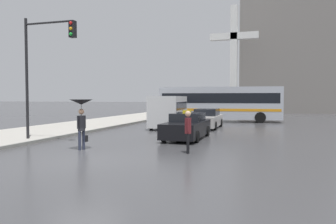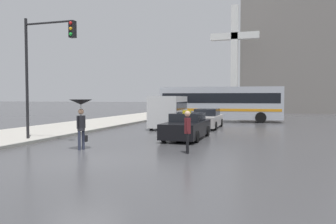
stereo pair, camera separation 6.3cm
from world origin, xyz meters
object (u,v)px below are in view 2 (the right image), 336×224
at_px(city_bus, 220,102).
at_px(pedestrian_man, 187,129).
at_px(monument_cross, 235,53).
at_px(traffic_light, 44,57).
at_px(taxi, 187,127).
at_px(ambulance_van, 169,110).
at_px(sedan_red, 207,119).
at_px(pedestrian_with_umbrella, 81,110).

distance_m(city_bus, pedestrian_man, 18.19).
bearing_deg(monument_cross, traffic_light, -101.06).
bearing_deg(city_bus, taxi, 175.53).
relative_size(pedestrian_man, monument_cross, 0.12).
distance_m(city_bus, monument_cross, 15.74).
height_order(taxi, city_bus, city_bus).
distance_m(city_bus, traffic_light, 18.41).
relative_size(ambulance_van, monument_cross, 0.39).
distance_m(pedestrian_man, traffic_light, 8.28).
bearing_deg(city_bus, sedan_red, 175.13).
bearing_deg(traffic_light, taxi, 29.43).
bearing_deg(city_bus, ambulance_van, 154.82).
xyz_separation_m(pedestrian_with_umbrella, traffic_light, (-2.98, 1.48, 2.54)).
height_order(city_bus, traffic_light, traffic_light).
height_order(pedestrian_with_umbrella, monument_cross, monument_cross).
bearing_deg(sedan_red, pedestrian_with_umbrella, 74.13).
bearing_deg(ambulance_van, pedestrian_man, 104.76).
height_order(ambulance_van, pedestrian_man, ambulance_van).
distance_m(taxi, monument_cross, 28.88).
distance_m(ambulance_van, monument_cross, 23.05).
xyz_separation_m(ambulance_van, pedestrian_man, (4.02, -10.65, -0.31)).
bearing_deg(traffic_light, monument_cross, 78.94).
bearing_deg(pedestrian_man, sedan_red, 172.12).
bearing_deg(monument_cross, ambulance_van, -96.85).
height_order(sedan_red, pedestrian_man, pedestrian_man).
distance_m(traffic_light, monument_cross, 32.31).
relative_size(sedan_red, monument_cross, 0.32).
bearing_deg(traffic_light, sedan_red, 58.29).
bearing_deg(taxi, sedan_red, -89.10).
bearing_deg(traffic_light, ambulance_van, 69.91).
height_order(pedestrian_with_umbrella, pedestrian_man, pedestrian_with_umbrella).
bearing_deg(pedestrian_man, ambulance_van, -173.60).
distance_m(ambulance_van, pedestrian_with_umbrella, 11.15).
bearing_deg(sedan_red, traffic_light, 58.29).
bearing_deg(taxi, traffic_light, 29.43).
bearing_deg(pedestrian_man, monument_cross, 168.18).
xyz_separation_m(pedestrian_man, traffic_light, (-7.55, 1.00, 3.25)).
xyz_separation_m(city_bus, pedestrian_with_umbrella, (-3.31, -18.61, -0.09)).
distance_m(sedan_red, pedestrian_man, 11.26).
distance_m(pedestrian_with_umbrella, traffic_light, 4.18).
xyz_separation_m(taxi, traffic_light, (-6.40, -3.61, 3.59)).
relative_size(pedestrian_with_umbrella, pedestrian_man, 1.26).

